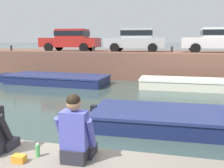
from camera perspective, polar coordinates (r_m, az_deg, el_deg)
name	(u,v)px	position (r m, az deg, el deg)	size (l,w,h in m)	color
ground_plane	(122,104)	(9.69, 2.32, -4.66)	(400.00, 400.00, 0.00)	#384C47
far_quay_wall	(145,63)	(18.05, 7.63, 4.78)	(60.00, 6.00, 1.66)	brown
far_wall_coping	(141,53)	(15.14, 6.60, 7.12)	(60.00, 0.24, 0.08)	#925F4C
boat_moored_west_navy	(53,79)	(14.64, -13.33, 1.10)	(6.92, 2.48, 0.51)	navy
boat_moored_central_cream	(196,84)	(13.29, 18.61, -0.04)	(6.10, 1.75, 0.51)	silver
motorboat_passing	(206,121)	(7.40, 20.72, -8.01)	(7.00, 2.18, 0.98)	navy
car_leftmost_red	(71,39)	(18.08, -9.31, 10.08)	(4.12, 2.02, 1.54)	#B2231E
car_left_inner_silver	(136,39)	(16.87, 5.44, 10.17)	(3.96, 2.12, 1.54)	#B7BABC
car_centre_white	(218,39)	(16.93, 23.10, 9.43)	(4.25, 1.92, 1.54)	white
mooring_bollard_west	(11,48)	(18.52, -22.04, 7.60)	(0.15, 0.15, 0.45)	#2D2B28
mooring_bollard_mid	(94,49)	(15.89, -4.24, 8.01)	(0.15, 0.15, 0.45)	#2D2B28
mooring_bollard_east	(172,50)	(15.15, 13.51, 7.67)	(0.15, 0.15, 0.45)	#2D2B28
person_seated_right	(76,135)	(3.56, -8.29, -11.38)	(0.54, 0.53, 0.96)	#282833
bottle_drink	(38,150)	(3.87, -16.63, -14.34)	(0.06, 0.06, 0.20)	#4CB259
snack_bag	(19,159)	(3.81, -20.46, -15.69)	(0.18, 0.12, 0.10)	orange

